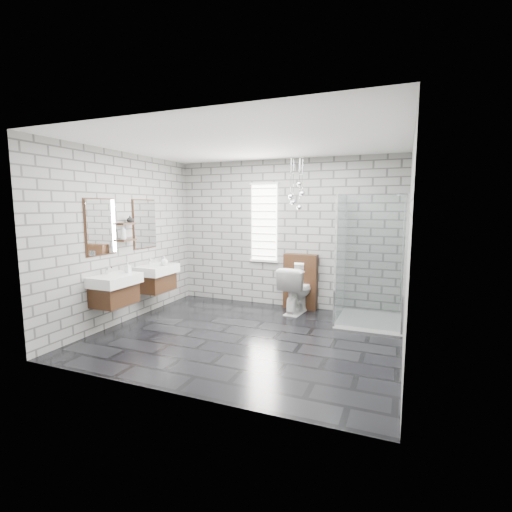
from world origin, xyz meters
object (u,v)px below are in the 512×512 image
Objects in this scene: vanity_left at (113,281)px; shower_enclosure at (364,293)px; vanity_right at (155,270)px; cistern_panel at (300,281)px; toilet at (297,289)px.

shower_enclosure reaches higher than vanity_left.
vanity_right is at bearing 90.00° from vanity_left.
vanity_left is at bearing -135.22° from cistern_panel.
vanity_left reaches higher than toilet.
vanity_left is 3.82m from shower_enclosure.
vanity_right is 3.49m from shower_enclosure.
vanity_left is 1.00× the size of vanity_right.
cistern_panel is 1.23× the size of toilet.
shower_enclosure is at bearing 11.97° from vanity_right.
cistern_panel is at bearing -83.86° from toilet.
vanity_right is at bearing 29.90° from toilet.
cistern_panel is 0.27m from toilet.
vanity_right is at bearing -151.12° from cistern_panel.
vanity_right is at bearing -168.03° from shower_enclosure.
vanity_left is 1.57× the size of cistern_panel.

